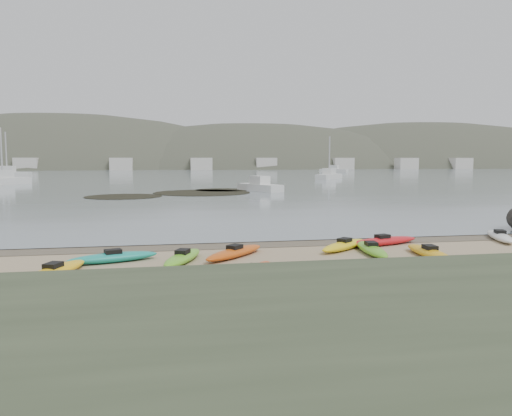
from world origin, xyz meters
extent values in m
plane|color=tan|center=(0.00, 0.00, 0.00)|extent=(600.00, 600.00, 0.00)
plane|color=brown|center=(0.00, -0.30, 0.00)|extent=(60.00, 60.00, 0.00)
plane|color=slate|center=(0.00, 300.00, 0.01)|extent=(1200.00, 1200.00, 0.00)
ellipsoid|color=red|center=(5.07, -1.67, 0.17)|extent=(3.71, 1.76, 0.34)
ellipsoid|color=yellow|center=(-7.24, -5.18, 0.17)|extent=(1.89, 3.47, 0.34)
ellipsoid|color=silver|center=(10.79, -1.37, 0.17)|extent=(1.85, 3.31, 0.34)
ellipsoid|color=yellow|center=(3.17, -2.30, 0.17)|extent=(2.90, 2.63, 0.34)
ellipsoid|color=teal|center=(-5.67, -3.17, 0.17)|extent=(3.21, 1.65, 0.34)
ellipsoid|color=#67C226|center=(-3.28, -3.63, 0.17)|extent=(1.81, 3.08, 0.34)
ellipsoid|color=gold|center=(5.66, -4.42, 0.17)|extent=(0.86, 3.37, 0.34)
ellipsoid|color=#CE5111|center=(-1.36, -3.03, 0.17)|extent=(2.81, 2.94, 0.34)
ellipsoid|color=#60B424|center=(3.86, -3.30, 0.17)|extent=(1.07, 3.41, 0.34)
ellipsoid|color=#FD4716|center=(-1.27, -6.60, 0.17)|extent=(2.15, 3.63, 0.34)
cylinder|color=black|center=(-7.66, 27.72, 0.03)|extent=(7.28, 7.28, 0.04)
cylinder|color=black|center=(0.11, 31.89, 0.03)|extent=(10.27, 10.27, 0.04)
cylinder|color=black|center=(2.69, 36.01, 0.03)|extent=(6.14, 6.14, 0.04)
cube|color=silver|center=(-25.94, 53.84, 0.54)|extent=(6.52, 7.41, 1.08)
cube|color=silver|center=(6.69, 33.69, 0.45)|extent=(4.39, 6.62, 0.90)
cube|color=silver|center=(25.21, 64.18, 0.52)|extent=(6.51, 6.93, 1.04)
cube|color=silver|center=(-33.83, 83.53, 0.60)|extent=(8.84, 3.31, 1.21)
cube|color=silver|center=(41.19, 107.24, 0.52)|extent=(7.16, 6.11, 1.04)
ellipsoid|color=#384235|center=(-45.00, 195.00, -18.00)|extent=(220.00, 120.00, 80.00)
ellipsoid|color=#384235|center=(35.00, 190.00, -15.30)|extent=(200.00, 110.00, 68.00)
ellipsoid|color=#384235|center=(120.00, 200.00, -17.10)|extent=(230.00, 130.00, 76.00)
cube|color=beige|center=(-42.00, 145.00, 2.00)|extent=(7.00, 5.00, 4.00)
cube|color=beige|center=(-18.00, 145.00, 2.00)|extent=(7.00, 5.00, 4.00)
cube|color=beige|center=(6.00, 145.00, 2.00)|extent=(7.00, 5.00, 4.00)
cube|color=beige|center=(30.00, 145.00, 2.00)|extent=(7.00, 5.00, 4.00)
cube|color=beige|center=(54.00, 145.00, 2.00)|extent=(7.00, 5.00, 4.00)
cube|color=beige|center=(78.00, 145.00, 2.00)|extent=(7.00, 5.00, 4.00)
cube|color=beige|center=(102.00, 145.00, 2.00)|extent=(7.00, 5.00, 4.00)
camera|label=1|loc=(-3.90, -20.96, 3.60)|focal=35.00mm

